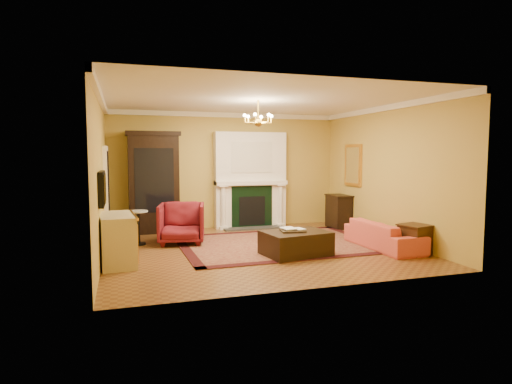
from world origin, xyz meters
name	(u,v)px	position (x,y,z in m)	size (l,w,h in m)	color
floor	(258,249)	(0.00, 0.00, -0.01)	(6.00, 5.50, 0.02)	brown
ceiling	(258,99)	(0.00, 0.00, 3.01)	(6.00, 5.50, 0.02)	white
wall_back	(227,170)	(0.00, 2.76, 1.50)	(6.00, 0.02, 3.00)	#B69D41
wall_front	(317,184)	(0.00, -2.76, 1.50)	(6.00, 0.02, 3.00)	#B69D41
wall_left	(100,178)	(-3.01, 0.00, 1.50)	(0.02, 5.50, 3.00)	#B69D41
wall_right	(387,173)	(3.01, 0.00, 1.50)	(0.02, 5.50, 3.00)	#B69D41
fireplace	(250,182)	(0.60, 2.57, 1.19)	(1.90, 0.70, 2.50)	white
crown_molding	(245,108)	(0.00, 0.96, 2.94)	(6.00, 5.50, 0.12)	white
doorway	(107,194)	(-2.95, 1.70, 1.05)	(0.08, 1.05, 2.10)	white
tv_panel	(102,188)	(-2.95, -0.60, 1.35)	(0.09, 0.95, 0.58)	black
gilt_mirror	(353,165)	(2.97, 1.40, 1.65)	(0.06, 0.76, 1.05)	gold
chandelier	(258,120)	(0.00, 0.00, 2.61)	(0.63, 0.55, 0.53)	gold
oriental_rug	(279,243)	(0.56, 0.30, 0.01)	(4.18, 3.13, 0.02)	#480F11
china_cabinet	(154,185)	(-1.89, 2.49, 1.18)	(1.18, 0.54, 2.37)	black
wingback_armchair	(182,221)	(-1.43, 0.96, 0.49)	(0.94, 0.88, 0.97)	maroon
pedestal_table	(138,225)	(-2.32, 1.09, 0.43)	(0.41, 0.41, 0.73)	black
commode	(117,239)	(-2.73, -0.46, 0.44)	(0.56, 1.18, 0.88)	#C0B68C
coral_sofa	(384,230)	(2.47, -0.75, 0.37)	(1.90, 0.55, 0.74)	#D45343
end_table	(415,240)	(2.72, -1.39, 0.28)	(0.48, 0.48, 0.55)	#321D0D
console_table	(339,212)	(2.78, 1.76, 0.42)	(0.43, 0.75, 0.83)	black
leather_ottoman	(296,243)	(0.50, -0.79, 0.24)	(1.19, 0.87, 0.44)	black
ottoman_tray	(293,231)	(0.44, -0.78, 0.48)	(0.45, 0.35, 0.03)	black
book_a	(283,221)	(0.28, -0.70, 0.65)	(0.24, 0.03, 0.32)	gray
book_b	(295,223)	(0.48, -0.78, 0.62)	(0.19, 0.02, 0.26)	gray
topiary_left	(221,172)	(-0.20, 2.53, 1.48)	(0.17, 0.17, 0.45)	gray
topiary_right	(275,172)	(1.27, 2.53, 1.45)	(0.15, 0.15, 0.39)	gray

